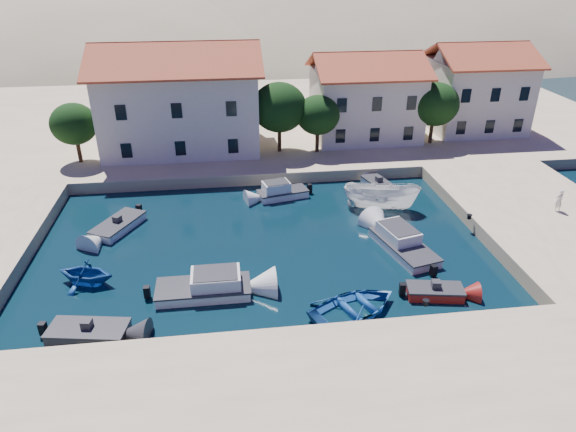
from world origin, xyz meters
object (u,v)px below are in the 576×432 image
(boat_east, at_px, (380,209))
(rowboat_south, at_px, (354,313))
(building_left, at_px, (180,96))
(building_right, at_px, (477,86))
(building_mid, at_px, (366,95))
(cabin_cruiser_east, at_px, (404,245))
(cabin_cruiser_south, at_px, (203,287))
(pedestrian, at_px, (559,200))

(boat_east, bearing_deg, rowboat_south, 175.31)
(building_left, height_order, boat_east, building_left)
(building_left, height_order, rowboat_south, building_left)
(building_left, height_order, building_right, building_left)
(building_mid, height_order, cabin_cruiser_east, building_mid)
(building_mid, bearing_deg, rowboat_south, -105.57)
(building_mid, relative_size, building_right, 1.11)
(cabin_cruiser_south, distance_m, boat_east, 16.49)
(rowboat_south, distance_m, cabin_cruiser_east, 7.77)
(building_right, bearing_deg, pedestrian, -97.04)
(building_mid, distance_m, building_right, 12.04)
(building_left, bearing_deg, pedestrian, -32.54)
(building_mid, relative_size, boat_east, 1.81)
(pedestrian, bearing_deg, cabin_cruiser_east, 3.07)
(boat_east, bearing_deg, building_right, -24.68)
(building_right, distance_m, rowboat_south, 34.68)
(building_mid, bearing_deg, pedestrian, -62.75)
(rowboat_south, distance_m, pedestrian, 19.22)
(cabin_cruiser_east, distance_m, pedestrian, 12.61)
(building_mid, bearing_deg, building_right, 4.76)
(building_mid, xyz_separation_m, cabin_cruiser_south, (-15.82, -24.27, -4.75))
(cabin_cruiser_east, height_order, boat_east, cabin_cruiser_east)
(cabin_cruiser_south, relative_size, rowboat_south, 1.03)
(cabin_cruiser_south, bearing_deg, rowboat_south, -19.05)
(building_left, height_order, building_mid, building_left)
(building_right, distance_m, cabin_cruiser_south, 37.92)
(boat_east, bearing_deg, building_left, 66.55)
(cabin_cruiser_south, height_order, boat_east, cabin_cruiser_south)
(boat_east, distance_m, pedestrian, 12.73)
(building_mid, height_order, boat_east, building_mid)
(building_mid, xyz_separation_m, building_right, (12.00, 1.00, 0.25))
(cabin_cruiser_east, xyz_separation_m, boat_east, (0.31, 6.36, -0.48))
(cabin_cruiser_east, bearing_deg, building_left, 23.11)
(building_mid, xyz_separation_m, cabin_cruiser_east, (-2.71, -21.06, -4.75))
(cabin_cruiser_south, distance_m, rowboat_south, 8.76)
(cabin_cruiser_east, bearing_deg, rowboat_south, 127.13)
(building_left, distance_m, cabin_cruiser_east, 25.81)
(building_right, height_order, cabin_cruiser_east, building_right)
(building_left, relative_size, cabin_cruiser_south, 2.70)
(building_right, bearing_deg, cabin_cruiser_south, -137.75)
(cabin_cruiser_south, bearing_deg, cabin_cruiser_east, 13.70)
(rowboat_south, bearing_deg, building_mid, -37.34)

